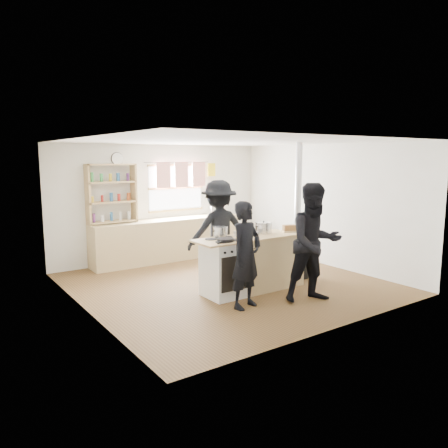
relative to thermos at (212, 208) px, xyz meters
The scene contains 14 objects.
ground 2.72m from the thermos, 117.42° to the right, with size 5.00×5.00×0.01m, color brown.
back_counter 1.31m from the thermos, behind, with size 3.40×0.55×0.90m, color tan.
shelving_unit 2.40m from the thermos, behind, with size 1.00×0.28×1.20m.
thermos is the anchor object (origin of this frame).
cooking_island 3.01m from the thermos, 109.97° to the right, with size 1.97×0.64×0.93m.
skillet_greens 3.34m from the thermos, 119.89° to the right, with size 0.37×0.37×0.05m.
roast_tray 2.94m from the thermos, 112.38° to the right, with size 0.42×0.34×0.08m.
stockpot_stove 2.97m from the thermos, 120.88° to the right, with size 0.25×0.25×0.20m.
stockpot_counter 2.75m from the thermos, 104.56° to the right, with size 0.29×0.29×0.22m.
bread_board 2.81m from the thermos, 94.52° to the right, with size 0.33×0.28×0.12m.
flue_heater 2.69m from the thermos, 87.43° to the right, with size 0.35×0.35×2.50m.
person_near_left 3.76m from the thermos, 115.76° to the right, with size 0.58×0.38×1.60m, color black.
person_near_right 3.81m from the thermos, 98.86° to the right, with size 0.90×0.70×1.85m, color black.
person_far 2.16m from the thermos, 120.38° to the right, with size 1.18×0.68×1.82m, color black.
Camera 1 is at (-4.35, -6.15, 2.24)m, focal length 35.00 mm.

